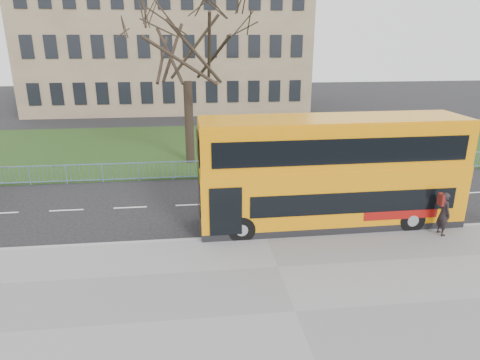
# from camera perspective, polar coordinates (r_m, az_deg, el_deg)

# --- Properties ---
(ground) EXTENTS (120.00, 120.00, 0.00)m
(ground) POSITION_cam_1_polar(r_m,az_deg,el_deg) (19.31, 2.61, -5.69)
(ground) COLOR black
(ground) RESTS_ON ground
(pavement) EXTENTS (80.00, 10.50, 0.12)m
(pavement) POSITION_cam_1_polar(r_m,az_deg,el_deg) (13.53, 7.38, -17.18)
(pavement) COLOR slate
(pavement) RESTS_ON ground
(kerb) EXTENTS (80.00, 0.20, 0.14)m
(kerb) POSITION_cam_1_polar(r_m,az_deg,el_deg) (17.90, 3.41, -7.51)
(kerb) COLOR gray
(kerb) RESTS_ON ground
(grass_verge) EXTENTS (80.00, 15.40, 0.08)m
(grass_verge) POSITION_cam_1_polar(r_m,az_deg,el_deg) (32.76, -1.39, 4.65)
(grass_verge) COLOR #203814
(grass_verge) RESTS_ON ground
(guard_railing) EXTENTS (40.00, 0.12, 1.10)m
(guard_railing) POSITION_cam_1_polar(r_m,az_deg,el_deg) (25.24, 0.24, 1.58)
(guard_railing) COLOR #6B8CBE
(guard_railing) RESTS_ON ground
(bare_tree) EXTENTS (8.70, 8.70, 12.43)m
(bare_tree) POSITION_cam_1_polar(r_m,az_deg,el_deg) (27.41, -7.10, 15.03)
(bare_tree) COLOR black
(bare_tree) RESTS_ON grass_verge
(civic_building) EXTENTS (30.00, 15.00, 14.00)m
(civic_building) POSITION_cam_1_polar(r_m,az_deg,el_deg) (52.41, -9.40, 17.34)
(civic_building) COLOR #7D654F
(civic_building) RESTS_ON ground
(yellow_bus) EXTENTS (11.28, 2.81, 4.71)m
(yellow_bus) POSITION_cam_1_polar(r_m,az_deg,el_deg) (18.65, 12.04, 1.32)
(yellow_bus) COLOR orange
(yellow_bus) RESTS_ON ground
(pedestrian) EXTENTS (0.47, 0.69, 1.84)m
(pedestrian) POSITION_cam_1_polar(r_m,az_deg,el_deg) (19.46, 25.52, -4.08)
(pedestrian) COLOR black
(pedestrian) RESTS_ON pavement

